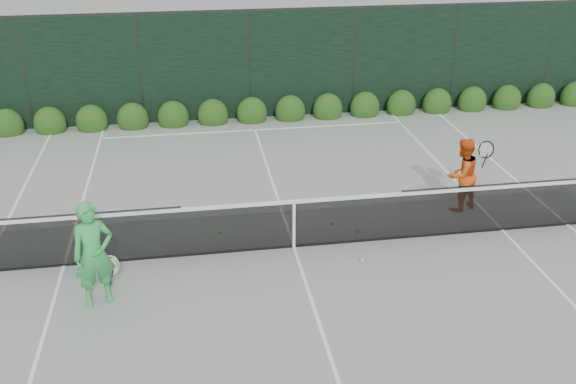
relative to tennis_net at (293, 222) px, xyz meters
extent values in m
plane|color=gray|center=(0.02, 0.00, -0.53)|extent=(80.00, 80.00, 0.00)
cube|color=black|center=(-4.18, 0.00, -0.02)|extent=(4.40, 0.01, 1.02)
cube|color=black|center=(0.02, 0.00, -0.05)|extent=(4.00, 0.01, 0.96)
cube|color=black|center=(4.22, 0.00, -0.02)|extent=(4.40, 0.01, 1.02)
cube|color=white|center=(0.02, 0.00, 0.41)|extent=(12.80, 0.03, 0.07)
cube|color=black|center=(0.02, 0.00, -0.51)|extent=(12.80, 0.02, 0.04)
cube|color=white|center=(0.02, 0.00, -0.07)|extent=(0.05, 0.03, 0.91)
imported|color=green|center=(-3.34, -1.18, 0.34)|extent=(0.74, 0.60, 1.75)
torus|color=beige|center=(-3.14, -1.08, 0.05)|extent=(0.30, 0.08, 0.30)
cylinder|color=black|center=(-3.14, -1.08, -0.19)|extent=(0.10, 0.03, 0.30)
imported|color=#E95413|center=(3.65, 1.03, 0.24)|extent=(0.92, 0.83, 1.54)
torus|color=black|center=(4.00, 0.83, 0.84)|extent=(0.30, 0.12, 0.30)
cylinder|color=black|center=(4.00, 0.83, 0.60)|extent=(0.10, 0.03, 0.30)
cube|color=white|center=(5.51, 0.00, -0.53)|extent=(0.06, 23.77, 0.01)
cube|color=white|center=(-4.09, 0.00, -0.53)|extent=(0.06, 23.77, 0.01)
cube|color=white|center=(4.14, 0.00, -0.53)|extent=(0.06, 23.77, 0.01)
cube|color=white|center=(0.02, 11.88, -0.53)|extent=(11.03, 0.06, 0.01)
cube|color=white|center=(0.02, 6.40, -0.53)|extent=(8.23, 0.06, 0.01)
cube|color=white|center=(0.02, 0.00, -0.53)|extent=(0.06, 12.80, 0.01)
cube|color=black|center=(0.02, 7.50, 0.97)|extent=(32.00, 0.06, 3.00)
cube|color=#262826|center=(0.02, 7.50, 2.50)|extent=(32.00, 0.06, 0.06)
cylinder|color=#262826|center=(-5.98, 7.50, 0.97)|extent=(0.08, 0.08, 3.00)
cylinder|color=#262826|center=(-2.98, 7.50, 0.97)|extent=(0.08, 0.08, 3.00)
cylinder|color=#262826|center=(0.02, 7.50, 0.97)|extent=(0.08, 0.08, 3.00)
cylinder|color=#262826|center=(3.02, 7.50, 0.97)|extent=(0.08, 0.08, 3.00)
cylinder|color=#262826|center=(6.02, 7.50, 0.97)|extent=(0.08, 0.08, 3.00)
cylinder|color=#262826|center=(9.02, 7.50, 0.97)|extent=(0.08, 0.08, 3.00)
ellipsoid|color=#1A3C10|center=(-6.58, 7.15, -0.30)|extent=(0.86, 0.65, 0.94)
ellipsoid|color=#1A3C10|center=(-5.48, 7.15, -0.30)|extent=(0.86, 0.65, 0.94)
ellipsoid|color=#1A3C10|center=(-4.38, 7.15, -0.30)|extent=(0.86, 0.65, 0.94)
ellipsoid|color=#1A3C10|center=(-3.28, 7.15, -0.30)|extent=(0.86, 0.65, 0.94)
ellipsoid|color=#1A3C10|center=(-2.18, 7.15, -0.30)|extent=(0.86, 0.65, 0.94)
ellipsoid|color=#1A3C10|center=(-1.08, 7.15, -0.30)|extent=(0.86, 0.65, 0.94)
ellipsoid|color=#1A3C10|center=(0.02, 7.15, -0.30)|extent=(0.86, 0.65, 0.94)
ellipsoid|color=#1A3C10|center=(1.12, 7.15, -0.30)|extent=(0.86, 0.65, 0.94)
ellipsoid|color=#1A3C10|center=(2.22, 7.15, -0.30)|extent=(0.86, 0.65, 0.94)
ellipsoid|color=#1A3C10|center=(3.32, 7.15, -0.30)|extent=(0.86, 0.65, 0.94)
ellipsoid|color=#1A3C10|center=(4.42, 7.15, -0.30)|extent=(0.86, 0.65, 0.94)
ellipsoid|color=#1A3C10|center=(5.52, 7.15, -0.30)|extent=(0.86, 0.65, 0.94)
ellipsoid|color=#1A3C10|center=(6.62, 7.15, -0.30)|extent=(0.86, 0.65, 0.94)
ellipsoid|color=#1A3C10|center=(7.72, 7.15, -0.30)|extent=(0.86, 0.65, 0.94)
ellipsoid|color=#1A3C10|center=(8.82, 7.15, -0.30)|extent=(0.86, 0.65, 0.94)
ellipsoid|color=#1A3C10|center=(9.92, 7.15, -0.30)|extent=(0.86, 0.65, 0.94)
sphere|color=#B6E933|center=(1.14, -0.69, -0.50)|extent=(0.07, 0.07, 0.07)
sphere|color=#B6E933|center=(1.33, 0.36, -0.50)|extent=(0.07, 0.07, 0.07)
sphere|color=#B6E933|center=(0.93, 0.75, -0.50)|extent=(0.07, 0.07, 0.07)
sphere|color=#B6E933|center=(-1.30, 0.73, -0.50)|extent=(0.07, 0.07, 0.07)
camera|label=1|loc=(-1.71, -10.13, 5.53)|focal=40.00mm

